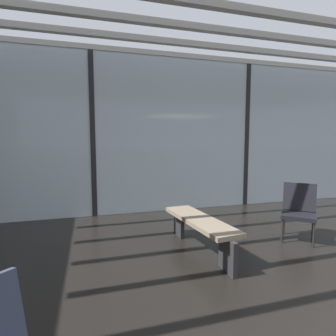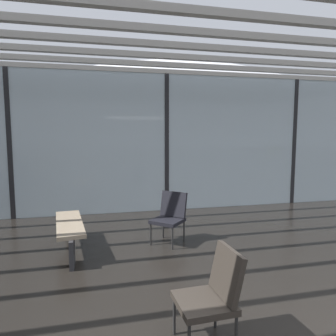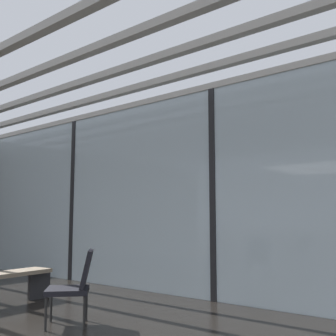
% 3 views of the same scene
% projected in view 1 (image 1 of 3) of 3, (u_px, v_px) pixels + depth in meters
% --- Properties ---
extents(glass_curtain_wall, '(14.00, 0.08, 3.29)m').
position_uv_depth(glass_curtain_wall, '(246.00, 136.00, 6.42)').
color(glass_curtain_wall, silver).
rests_on(glass_curtain_wall, ground).
extents(window_mullion_0, '(0.10, 0.12, 3.29)m').
position_uv_depth(window_mullion_0, '(93.00, 135.00, 5.44)').
color(window_mullion_0, black).
rests_on(window_mullion_0, ground).
extents(window_mullion_1, '(0.10, 0.12, 3.29)m').
position_uv_depth(window_mullion_1, '(246.00, 136.00, 6.42)').
color(window_mullion_1, black).
rests_on(window_mullion_1, ground).
extents(parked_airplane, '(13.91, 4.58, 4.58)m').
position_uv_depth(parked_airplane, '(222.00, 121.00, 10.71)').
color(parked_airplane, silver).
rests_on(parked_airplane, ground).
extents(lounge_chair_0, '(0.71, 0.71, 0.87)m').
position_uv_depth(lounge_chair_0, '(299.00, 208.00, 4.24)').
color(lounge_chair_0, black).
rests_on(lounge_chair_0, ground).
extents(waiting_bench, '(0.58, 1.69, 0.47)m').
position_uv_depth(waiting_bench, '(200.00, 226.00, 3.79)').
color(waiting_bench, '#7F705B').
rests_on(waiting_bench, ground).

